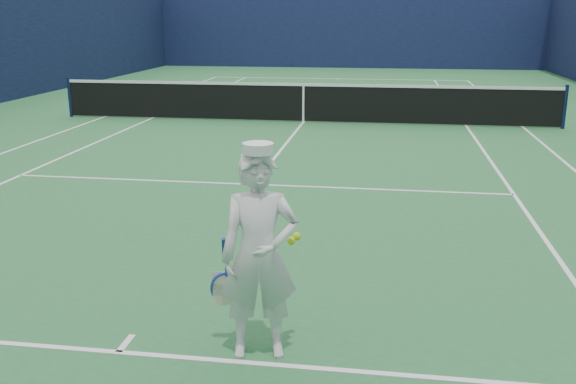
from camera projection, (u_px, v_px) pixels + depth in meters
The scene contains 5 objects.
ground at pixel (303, 122), 16.60m from camera, with size 80.00×80.00×0.00m, color #276837.
court_markings at pixel (303, 122), 16.60m from camera, with size 11.03×23.83×0.01m.
windscreen_fence at pixel (304, 43), 16.07m from camera, with size 20.12×36.12×4.00m.
tennis_net at pixel (303, 101), 16.45m from camera, with size 12.88×0.09×1.07m.
tennis_player at pixel (259, 255), 5.06m from camera, with size 0.82×0.53×1.76m.
Camera 1 is at (2.10, -16.35, 2.68)m, focal length 40.00 mm.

